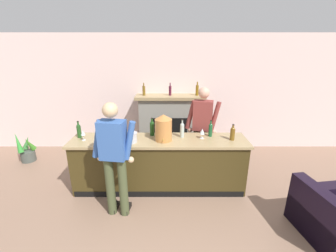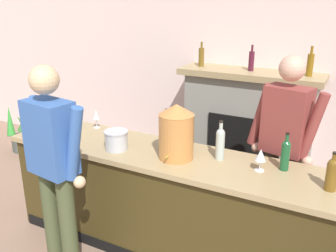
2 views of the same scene
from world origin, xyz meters
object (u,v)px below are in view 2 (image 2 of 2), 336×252
at_px(person_customer, 55,169).
at_px(wine_glass_mid_counter, 75,120).
at_px(copper_dispenser, 176,131).
at_px(wine_bottle_chardonnay_pale, 332,173).
at_px(potted_plant_corner, 21,134).
at_px(wine_glass_back_row, 261,156).
at_px(wine_bottle_port_short, 285,154).
at_px(wine_glass_near_bucket, 51,119).
at_px(wine_bottle_burgundy_dark, 52,113).
at_px(wine_glass_by_dispenser, 96,115).
at_px(wine_bottle_cabernet_heavy, 220,142).
at_px(fireplace_stone, 247,128).
at_px(ice_bucket_steel, 116,140).
at_px(wine_bottle_rose_blush, 167,128).
at_px(person_bartender, 283,147).

relative_size(person_customer, wine_glass_mid_counter, 10.97).
relative_size(copper_dispenser, wine_bottle_chardonnay_pale, 1.63).
xyz_separation_m(potted_plant_corner, wine_glass_back_row, (3.75, -0.96, 0.81)).
distance_m(wine_bottle_port_short, wine_glass_near_bucket, 2.18).
relative_size(wine_bottle_burgundy_dark, wine_glass_near_bucket, 1.71).
relative_size(wine_bottle_burgundy_dark, wine_glass_by_dispenser, 1.60).
distance_m(potted_plant_corner, wine_bottle_cabernet_heavy, 3.62).
xyz_separation_m(fireplace_stone, copper_dispenser, (-0.13, -1.61, 0.46)).
distance_m(person_customer, wine_glass_back_row, 1.54).
height_order(ice_bucket_steel, wine_glass_mid_counter, ice_bucket_steel).
distance_m(wine_bottle_rose_blush, wine_bottle_port_short, 1.03).
bearing_deg(wine_bottle_burgundy_dark, ice_bucket_steel, -12.45).
distance_m(person_customer, wine_glass_near_bucket, 0.94).
height_order(wine_bottle_burgundy_dark, wine_glass_by_dispenser, wine_bottle_burgundy_dark).
xyz_separation_m(person_customer, wine_glass_mid_counter, (-0.46, 0.77, 0.08)).
relative_size(wine_bottle_chardonnay_pale, wine_bottle_port_short, 0.94).
bearing_deg(wine_glass_back_row, ice_bucket_steel, -172.22).
relative_size(wine_glass_mid_counter, wine_glass_back_row, 0.92).
xyz_separation_m(wine_bottle_chardonnay_pale, wine_bottle_cabernet_heavy, (-0.84, 0.13, 0.02)).
height_order(ice_bucket_steel, wine_glass_near_bucket, wine_glass_near_bucket).
distance_m(fireplace_stone, copper_dispenser, 1.68).
distance_m(wine_bottle_cabernet_heavy, wine_glass_mid_counter, 1.47).
bearing_deg(wine_glass_back_row, wine_bottle_port_short, 32.67).
relative_size(wine_glass_near_bucket, wine_glass_by_dispenser, 0.94).
distance_m(wine_bottle_chardonnay_pale, wine_bottle_cabernet_heavy, 0.85).
xyz_separation_m(person_bartender, wine_bottle_burgundy_dark, (-2.20, -0.44, 0.11)).
height_order(copper_dispenser, wine_glass_mid_counter, copper_dispenser).
xyz_separation_m(person_customer, wine_bottle_cabernet_heavy, (1.01, 0.80, 0.12)).
bearing_deg(ice_bucket_steel, wine_bottle_burgundy_dark, 167.55).
distance_m(wine_bottle_cabernet_heavy, wine_glass_back_row, 0.35).
relative_size(potted_plant_corner, person_customer, 0.40).
relative_size(ice_bucket_steel, wine_bottle_cabernet_heavy, 0.64).
xyz_separation_m(copper_dispenser, wine_glass_near_bucket, (-1.35, -0.00, -0.10)).
bearing_deg(wine_bottle_rose_blush, wine_glass_mid_counter, -172.83).
bearing_deg(person_customer, wine_bottle_burgundy_dark, 134.82).
relative_size(fireplace_stone, wine_bottle_chardonnay_pale, 6.12).
xyz_separation_m(copper_dispenser, ice_bucket_steel, (-0.53, -0.08, -0.14)).
bearing_deg(wine_bottle_port_short, ice_bucket_steel, -168.91).
relative_size(potted_plant_corner, wine_glass_near_bucket, 4.00).
bearing_deg(ice_bucket_steel, wine_glass_by_dispenser, 144.06).
distance_m(wine_bottle_burgundy_dark, wine_glass_mid_counter, 0.32).
bearing_deg(ice_bucket_steel, wine_bottle_chardonnay_pale, 3.19).
relative_size(wine_bottle_chardonnay_pale, wine_bottle_cabernet_heavy, 0.86).
xyz_separation_m(copper_dispenser, wine_bottle_burgundy_dark, (-1.46, 0.13, -0.09)).
bearing_deg(wine_bottle_cabernet_heavy, wine_bottle_port_short, 5.00).
relative_size(copper_dispenser, ice_bucket_steel, 2.18).
xyz_separation_m(ice_bucket_steel, wine_glass_mid_counter, (-0.62, 0.19, 0.03)).
distance_m(copper_dispenser, wine_glass_near_bucket, 1.35).
bearing_deg(wine_bottle_chardonnay_pale, fireplace_stone, 123.01).
distance_m(potted_plant_corner, person_bartender, 3.92).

